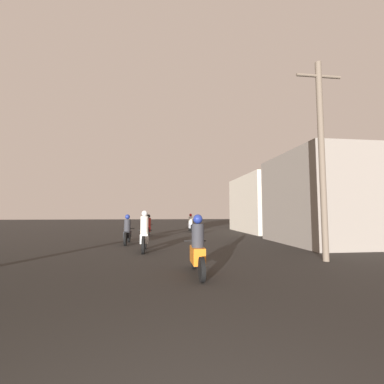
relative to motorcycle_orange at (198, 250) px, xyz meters
The scene contains 8 objects.
motorcycle_orange is the anchor object (origin of this frame).
motorcycle_white 4.46m from the motorcycle_orange, 111.06° to the left, with size 0.60×1.98×1.66m.
motorcycle_black 7.27m from the motorcycle_orange, 111.04° to the left, with size 0.60×2.09×1.48m.
motorcycle_red 11.39m from the motorcycle_orange, 98.92° to the left, with size 0.60×1.88×1.46m.
motorcycle_silver 14.72m from the motorcycle_orange, 84.07° to the left, with size 0.60×1.98×1.49m.
building_right_near 9.97m from the motorcycle_orange, 35.24° to the left, with size 5.63×5.64×4.58m.
building_right_far 15.77m from the motorcycle_orange, 60.74° to the left, with size 4.19×7.20×4.52m.
utility_pole_near 5.44m from the motorcycle_orange, 16.26° to the left, with size 1.60×0.20×6.76m.
Camera 1 is at (-0.20, -1.14, 1.58)m, focal length 24.00 mm.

